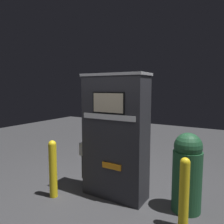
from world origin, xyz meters
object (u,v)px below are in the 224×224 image
safety_bollard_far (184,192)px  safety_bollard (53,167)px  gas_pump (115,136)px  trash_bin (187,171)px

safety_bollard_far → safety_bollard: bearing=-172.5°
gas_pump → trash_bin: bearing=7.7°
safety_bollard → trash_bin: trash_bin is taller
trash_bin → safety_bollard_far: trash_bin is taller
safety_bollard → safety_bollard_far: bearing=7.5°
safety_bollard → gas_pump: bearing=33.3°
gas_pump → safety_bollard_far: (1.11, -0.28, -0.49)m
gas_pump → trash_bin: size_ratio=1.74×
safety_bollard_far → trash_bin: bearing=98.0°
safety_bollard → trash_bin: (1.85, 0.67, 0.09)m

